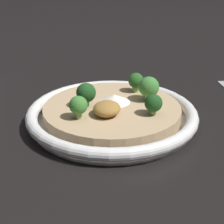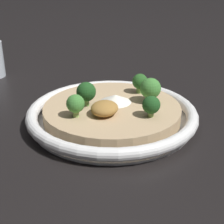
{
  "view_description": "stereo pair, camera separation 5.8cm",
  "coord_description": "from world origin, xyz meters",
  "views": [
    {
      "loc": [
        -0.52,
        -0.12,
        0.26
      ],
      "look_at": [
        0.0,
        0.0,
        0.02
      ],
      "focal_mm": 55.0,
      "sensor_mm": 36.0,
      "label": 1
    },
    {
      "loc": [
        -0.5,
        -0.17,
        0.26
      ],
      "look_at": [
        0.0,
        0.0,
        0.02
      ],
      "focal_mm": 55.0,
      "sensor_mm": 36.0,
      "label": 2
    }
  ],
  "objects": [
    {
      "name": "cheese_sprinkle",
      "position": [
        0.02,
        -0.0,
        0.04
      ],
      "size": [
        0.06,
        0.06,
        0.01
      ],
      "color": "white",
      "rests_on": "risotto_bowl"
    },
    {
      "name": "risotto_bowl",
      "position": [
        0.0,
        0.0,
        0.02
      ],
      "size": [
        0.29,
        0.29,
        0.03
      ],
      "color": "white",
      "rests_on": "ground_plane"
    },
    {
      "name": "broccoli_front_right",
      "position": [
        0.07,
        -0.03,
        0.05
      ],
      "size": [
        0.03,
        0.03,
        0.04
      ],
      "color": "#759E4C",
      "rests_on": "risotto_bowl"
    },
    {
      "name": "crispy_onion_garnish",
      "position": [
        -0.04,
        0.0,
        0.04
      ],
      "size": [
        0.05,
        0.04,
        0.02
      ],
      "color": "#A37538",
      "rests_on": "risotto_bowl"
    },
    {
      "name": "broccoli_left",
      "position": [
        -0.06,
        0.04,
        0.05
      ],
      "size": [
        0.03,
        0.03,
        0.04
      ],
      "color": "#84A856",
      "rests_on": "risotto_bowl"
    },
    {
      "name": "broccoli_front_left",
      "position": [
        -0.02,
        -0.07,
        0.05
      ],
      "size": [
        0.03,
        0.03,
        0.03
      ],
      "color": "#84A856",
      "rests_on": "risotto_bowl"
    },
    {
      "name": "ground_plane",
      "position": [
        0.0,
        0.0,
        0.0
      ],
      "size": [
        6.0,
        6.0,
        0.0
      ],
      "primitive_type": "plane",
      "color": "black"
    },
    {
      "name": "broccoli_back_left",
      "position": [
        -0.01,
        0.04,
        0.06
      ],
      "size": [
        0.03,
        0.03,
        0.04
      ],
      "color": "#668E47",
      "rests_on": "risotto_bowl"
    },
    {
      "name": "broccoli_front",
      "position": [
        0.04,
        -0.06,
        0.06
      ],
      "size": [
        0.04,
        0.04,
        0.04
      ],
      "color": "#84A856",
      "rests_on": "risotto_bowl"
    }
  ]
}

